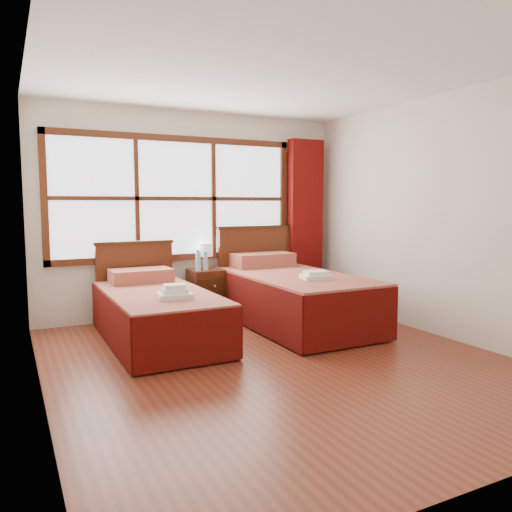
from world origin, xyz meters
name	(u,v)px	position (x,y,z in m)	size (l,w,h in m)	color
floor	(279,361)	(0.00, 0.00, 0.00)	(4.50, 4.50, 0.00)	brown
ceiling	(281,69)	(0.00, 0.00, 2.60)	(4.50, 4.50, 0.00)	white
wall_back	(194,214)	(0.00, 2.25, 1.30)	(4.00, 4.00, 0.00)	silver
wall_left	(35,223)	(-2.00, 0.00, 1.30)	(4.50, 4.50, 0.00)	silver
wall_right	(443,217)	(2.00, 0.00, 1.30)	(4.50, 4.50, 0.00)	silver
window	(176,199)	(-0.25, 2.21, 1.50)	(3.16, 0.06, 1.56)	white
curtain	(305,223)	(1.60, 2.11, 1.17)	(0.50, 0.16, 2.30)	#670C0A
bed_left	(157,312)	(-0.81, 1.20, 0.30)	(1.02, 2.04, 0.99)	#371E0B
bed_right	(290,295)	(0.83, 1.20, 0.35)	(1.17, 2.27, 1.14)	#371E0B
nightstand	(208,293)	(0.08, 1.99, 0.30)	(0.46, 0.45, 0.61)	#4B2110
towels_left	(175,293)	(-0.76, 0.73, 0.58)	(0.35, 0.32, 0.13)	white
towels_right	(316,275)	(0.84, 0.68, 0.65)	(0.36, 0.33, 0.09)	white
lamp	(206,250)	(0.09, 2.06, 0.84)	(0.17, 0.17, 0.33)	gold
bottle_near	(198,261)	(-0.07, 1.93, 0.73)	(0.07, 0.07, 0.26)	#ABC4DC
bottle_far	(205,262)	(0.02, 1.93, 0.71)	(0.06, 0.06, 0.23)	#ABC4DC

